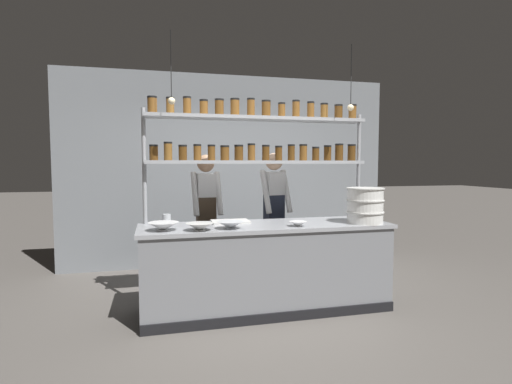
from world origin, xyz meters
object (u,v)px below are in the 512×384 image
object	(u,v)px
chef_center	(274,210)
prep_bowl_center_back	(298,224)
prep_bowl_center_front	(231,225)
serving_cup_front	(167,219)
cutting_board	(230,222)
spice_shelf_unit	(259,142)
chef_left	(206,213)
prep_bowl_near_left	(163,227)
container_stack	(365,205)
prep_bowl_near_right	(200,227)

from	to	relation	value
chef_center	prep_bowl_center_back	world-z (taller)	chef_center
prep_bowl_center_front	prep_bowl_center_back	distance (m)	0.69
prep_bowl_center_back	serving_cup_front	bearing A→B (deg)	158.83
serving_cup_front	cutting_board	bearing A→B (deg)	-7.34
spice_shelf_unit	chef_left	size ratio (longest dim) A/B	1.51
cutting_board	prep_bowl_center_front	world-z (taller)	prep_bowl_center_front
chef_left	prep_bowl_near_left	world-z (taller)	chef_left
spice_shelf_unit	cutting_board	distance (m)	0.94
cutting_board	prep_bowl_center_back	size ratio (longest dim) A/B	2.19
container_stack	cutting_board	bearing A→B (deg)	164.29
spice_shelf_unit	prep_bowl_center_front	bearing A→B (deg)	-128.44
chef_center	prep_bowl_center_back	xyz separation A→B (m)	(-0.04, -0.98, -0.03)
container_stack	cutting_board	distance (m)	1.45
prep_bowl_near_right	serving_cup_front	xyz separation A→B (m)	(-0.29, 0.52, 0.02)
prep_bowl_center_front	prep_bowl_near_right	distance (m)	0.31
container_stack	serving_cup_front	world-z (taller)	container_stack
prep_bowl_center_front	prep_bowl_center_back	world-z (taller)	prep_bowl_center_front
chef_center	container_stack	bearing A→B (deg)	-63.95
chef_left	chef_center	xyz separation A→B (m)	(0.84, -0.07, 0.02)
spice_shelf_unit	chef_center	xyz separation A→B (m)	(0.31, 0.43, -0.82)
chef_left	chef_center	bearing A→B (deg)	-9.57
container_stack	prep_bowl_near_right	distance (m)	1.77
spice_shelf_unit	container_stack	xyz separation A→B (m)	(1.04, -0.53, -0.69)
prep_bowl_center_back	prep_bowl_near_right	world-z (taller)	prep_bowl_near_right
chef_left	prep_bowl_near_right	distance (m)	1.09
prep_bowl_near_right	spice_shelf_unit	bearing A→B (deg)	38.08
chef_center	prep_bowl_center_front	xyz separation A→B (m)	(-0.73, -0.96, -0.02)
container_stack	prep_bowl_center_front	bearing A→B (deg)	-179.85
chef_center	prep_bowl_near_right	xyz separation A→B (m)	(-1.04, -1.00, -0.02)
spice_shelf_unit	chef_center	bearing A→B (deg)	54.04
prep_bowl_near_left	prep_bowl_near_right	world-z (taller)	prep_bowl_near_left
container_stack	chef_center	bearing A→B (deg)	127.08
prep_bowl_near_left	chef_left	bearing A→B (deg)	61.93
chef_center	prep_bowl_center_front	distance (m)	1.21
container_stack	serving_cup_front	distance (m)	2.11
prep_bowl_center_front	serving_cup_front	xyz separation A→B (m)	(-0.60, 0.48, 0.02)
spice_shelf_unit	prep_bowl_near_right	distance (m)	1.25
serving_cup_front	chef_left	bearing A→B (deg)	48.57
prep_bowl_center_front	chef_left	bearing A→B (deg)	96.11
cutting_board	chef_left	bearing A→B (deg)	105.87
chef_center	container_stack	distance (m)	1.21
container_stack	prep_bowl_center_back	world-z (taller)	container_stack
spice_shelf_unit	container_stack	world-z (taller)	spice_shelf_unit
cutting_board	spice_shelf_unit	bearing A→B (deg)	21.33
chef_left	prep_bowl_center_back	xyz separation A→B (m)	(0.80, -1.05, -0.01)
chef_left	container_stack	size ratio (longest dim) A/B	4.20
chef_left	prep_bowl_center_back	size ratio (longest dim) A/B	9.12
container_stack	cutting_board	world-z (taller)	container_stack
chef_left	spice_shelf_unit	bearing A→B (deg)	-48.12
chef_left	serving_cup_front	world-z (taller)	chef_left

